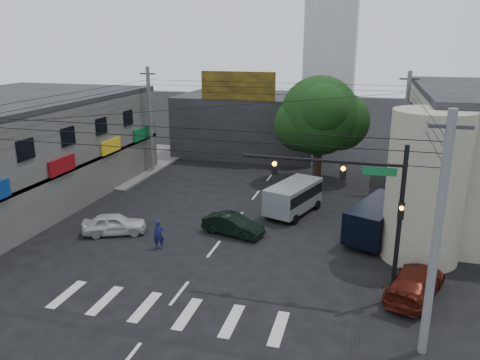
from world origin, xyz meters
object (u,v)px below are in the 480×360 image
at_px(utility_pole_near_right, 436,240).
at_px(dark_sedan, 233,225).
at_px(utility_pole_far_right, 404,133).
at_px(navy_van, 378,221).
at_px(white_compact, 114,224).
at_px(street_tree, 319,116).
at_px(maroon_sedan, 415,283).
at_px(utility_pole_far_left, 150,121).
at_px(traffic_officer, 159,235).
at_px(silver_minivan, 293,199).
at_px(traffic_gantry, 361,196).

bearing_deg(utility_pole_near_right, dark_sedan, 138.76).
height_order(utility_pole_far_right, navy_van, utility_pole_far_right).
distance_m(utility_pole_near_right, white_compact, 18.79).
bearing_deg(street_tree, maroon_sedan, -69.41).
distance_m(street_tree, utility_pole_near_right, 22.48).
bearing_deg(utility_pole_far_left, utility_pole_near_right, -44.31).
height_order(dark_sedan, traffic_officer, traffic_officer).
bearing_deg(maroon_sedan, dark_sedan, -5.37).
xyz_separation_m(utility_pole_far_right, maroon_sedan, (0.00, -16.30, -3.93)).
bearing_deg(dark_sedan, silver_minivan, -18.40).
relative_size(utility_pole_far_left, traffic_officer, 5.53).
relative_size(utility_pole_far_right, silver_minivan, 1.74).
distance_m(white_compact, maroon_sedan, 17.22).
relative_size(utility_pole_far_right, white_compact, 2.27).
xyz_separation_m(street_tree, silver_minivan, (-0.64, -8.13, -4.42)).
bearing_deg(utility_pole_near_right, maroon_sedan, 90.00).
height_order(navy_van, traffic_officer, navy_van).
bearing_deg(utility_pole_far_right, street_tree, 171.25).
height_order(traffic_gantry, traffic_officer, traffic_gantry).
distance_m(white_compact, traffic_officer, 3.71).
bearing_deg(utility_pole_near_right, navy_van, 98.96).
bearing_deg(street_tree, traffic_gantry, -78.01).
bearing_deg(utility_pole_far_left, white_compact, -73.54).
bearing_deg(white_compact, maroon_sedan, -122.97).
bearing_deg(navy_van, silver_minivan, 83.12).
height_order(dark_sedan, navy_van, navy_van).
xyz_separation_m(utility_pole_far_left, white_compact, (4.00, -13.54, -3.96)).
bearing_deg(utility_pole_far_right, traffic_officer, -132.47).
relative_size(dark_sedan, silver_minivan, 0.75).
bearing_deg(dark_sedan, traffic_officer, 145.55).
relative_size(utility_pole_near_right, maroon_sedan, 1.84).
height_order(utility_pole_far_left, maroon_sedan, utility_pole_far_left).
height_order(street_tree, white_compact, street_tree).
xyz_separation_m(traffic_gantry, white_compact, (-14.32, 3.47, -4.19)).
height_order(dark_sedan, white_compact, white_compact).
height_order(utility_pole_far_right, dark_sedan, utility_pole_far_right).
relative_size(utility_pole_far_left, navy_van, 1.55).
bearing_deg(navy_van, street_tree, 44.61).
xyz_separation_m(utility_pole_near_right, dark_sedan, (-10.04, 8.81, -3.98)).
xyz_separation_m(silver_minivan, traffic_officer, (-6.36, -7.62, -0.22)).
bearing_deg(traffic_gantry, traffic_officer, 168.21).
height_order(white_compact, traffic_officer, traffic_officer).
relative_size(utility_pole_far_right, maroon_sedan, 1.84).
xyz_separation_m(white_compact, traffic_officer, (3.50, -1.21, 0.19)).
relative_size(traffic_gantry, white_compact, 1.78).
bearing_deg(navy_van, utility_pole_far_right, 11.46).
relative_size(traffic_gantry, navy_van, 1.21).
height_order(utility_pole_far_left, silver_minivan, utility_pole_far_left).
height_order(traffic_gantry, dark_sedan, traffic_gantry).
xyz_separation_m(utility_pole_far_left, dark_sedan, (10.96, -11.69, -3.98)).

